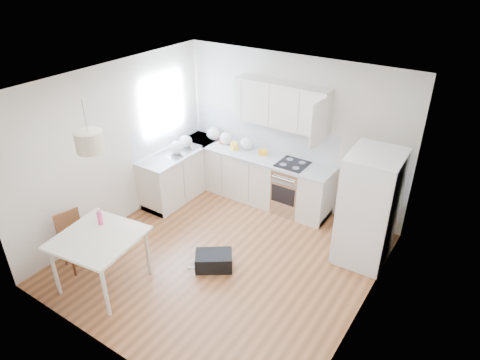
{
  "coord_description": "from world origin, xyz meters",
  "views": [
    {
      "loc": [
        3.06,
        -4.15,
        4.23
      ],
      "look_at": [
        0.04,
        0.4,
        1.21
      ],
      "focal_mm": 32.0,
      "sensor_mm": 36.0,
      "label": 1
    }
  ],
  "objects_px": {
    "refrigerator": "(370,208)",
    "gym_bag": "(214,261)",
    "dining_chair": "(76,242)",
    "dining_table": "(99,242)"
  },
  "relations": [
    {
      "from": "refrigerator",
      "to": "gym_bag",
      "type": "bearing_deg",
      "value": -142.16
    },
    {
      "from": "refrigerator",
      "to": "dining_table",
      "type": "distance_m",
      "value": 3.84
    },
    {
      "from": "dining_chair",
      "to": "gym_bag",
      "type": "xyz_separation_m",
      "value": [
        1.69,
        1.07,
        -0.31
      ]
    },
    {
      "from": "dining_table",
      "to": "refrigerator",
      "type": "bearing_deg",
      "value": 35.44
    },
    {
      "from": "dining_chair",
      "to": "gym_bag",
      "type": "bearing_deg",
      "value": 46.37
    },
    {
      "from": "dining_chair",
      "to": "gym_bag",
      "type": "height_order",
      "value": "dining_chair"
    },
    {
      "from": "refrigerator",
      "to": "dining_table",
      "type": "xyz_separation_m",
      "value": [
        -2.81,
        -2.61,
        -0.14
      ]
    },
    {
      "from": "refrigerator",
      "to": "gym_bag",
      "type": "distance_m",
      "value": 2.41
    },
    {
      "from": "refrigerator",
      "to": "dining_chair",
      "type": "distance_m",
      "value": 4.3
    },
    {
      "from": "refrigerator",
      "to": "gym_bag",
      "type": "height_order",
      "value": "refrigerator"
    }
  ]
}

